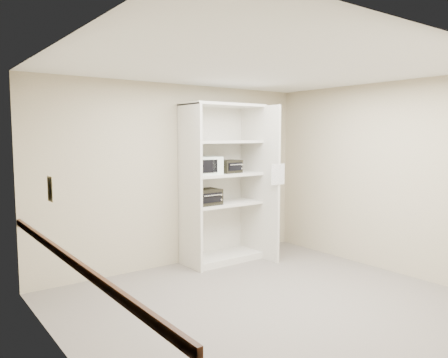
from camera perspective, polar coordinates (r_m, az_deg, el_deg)
floor at (r=5.31m, az=5.54°, el=-15.81°), size 4.50×4.00×0.01m
ceiling at (r=5.00m, az=5.85°, el=14.38°), size 4.50×4.00×0.01m
wall_back at (r=6.58m, az=-6.08°, el=0.50°), size 4.50×0.02×2.70m
wall_front at (r=3.76m, az=26.69°, el=-4.00°), size 4.50×0.02×2.70m
wall_left at (r=3.85m, az=-19.99°, el=-3.51°), size 0.02×4.00×2.70m
wall_right at (r=6.69m, az=20.12°, el=0.26°), size 0.02×4.00×2.70m
shelving_unit at (r=6.73m, az=0.12°, el=-1.24°), size 1.24×0.92×2.42m
microwave at (r=6.46m, az=-2.46°, el=1.77°), size 0.48×0.39×0.26m
toaster_oven_upper at (r=6.72m, az=0.69°, el=1.65°), size 0.37×0.30×0.20m
toaster_oven_lower at (r=6.47m, az=-2.43°, el=-2.36°), size 0.44×0.34×0.23m
paper_sign at (r=6.56m, az=7.06°, el=0.61°), size 0.24×0.03×0.31m
chair_rail at (r=3.95m, az=-19.45°, el=-9.93°), size 0.04×3.98×0.08m
wall_poster at (r=4.31m, az=-21.74°, el=-1.20°), size 0.01×0.17×0.24m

